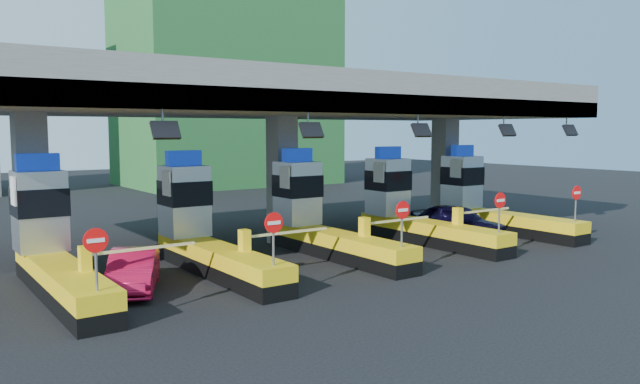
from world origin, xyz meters
TOP-DOWN VIEW (x-y plane):
  - ground at (0.00, 0.00)m, footprint 120.00×120.00m
  - toll_canopy at (0.00, 2.87)m, footprint 28.00×12.09m
  - toll_lane_far_left at (-10.00, 0.28)m, footprint 4.43×8.00m
  - toll_lane_left at (-5.00, 0.28)m, footprint 4.43×8.00m
  - toll_lane_center at (0.00, 0.28)m, footprint 4.43×8.00m
  - toll_lane_right at (5.00, 0.28)m, footprint 4.43×8.00m
  - toll_lane_far_right at (10.00, 0.28)m, footprint 4.43×8.00m
  - bg_building_scaffold at (12.00, 32.00)m, footprint 18.00×12.00m
  - van at (6.97, -0.66)m, footprint 2.38×4.79m
  - red_car at (-8.03, -1.33)m, footprint 2.81×4.06m

SIDE VIEW (x-z plane):
  - ground at x=0.00m, z-range 0.00..0.00m
  - red_car at x=-8.03m, z-range 0.00..1.27m
  - van at x=6.97m, z-range 0.00..1.57m
  - toll_lane_far_left at x=-10.00m, z-range -0.68..3.47m
  - toll_lane_left at x=-5.00m, z-range -0.68..3.47m
  - toll_lane_center at x=0.00m, z-range -0.68..3.47m
  - toll_lane_right at x=5.00m, z-range -0.68..3.47m
  - toll_lane_far_right at x=10.00m, z-range -0.68..3.47m
  - toll_canopy at x=0.00m, z-range 2.63..9.63m
  - bg_building_scaffold at x=12.00m, z-range 0.00..28.00m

